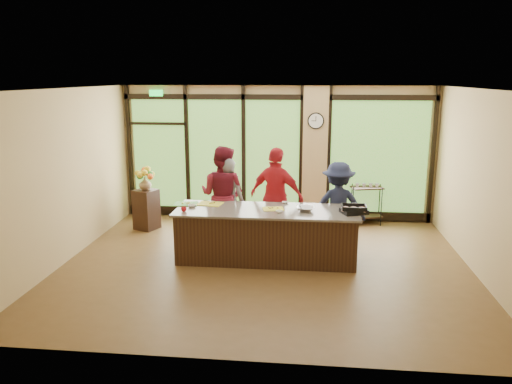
% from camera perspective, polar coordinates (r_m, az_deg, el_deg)
% --- Properties ---
extents(floor, '(7.00, 7.00, 0.00)m').
position_cam_1_polar(floor, '(8.74, 1.02, -8.35)').
color(floor, brown).
rests_on(floor, ground).
extents(ceiling, '(7.00, 7.00, 0.00)m').
position_cam_1_polar(ceiling, '(8.14, 1.11, 11.70)').
color(ceiling, white).
rests_on(ceiling, back_wall).
extents(back_wall, '(7.00, 0.00, 7.00)m').
position_cam_1_polar(back_wall, '(11.26, 2.40, 4.42)').
color(back_wall, tan).
rests_on(back_wall, floor).
extents(left_wall, '(0.00, 6.00, 6.00)m').
position_cam_1_polar(left_wall, '(9.29, -20.99, 1.69)').
color(left_wall, tan).
rests_on(left_wall, floor).
extents(right_wall, '(0.00, 6.00, 6.00)m').
position_cam_1_polar(right_wall, '(8.74, 24.57, 0.70)').
color(right_wall, tan).
rests_on(right_wall, floor).
extents(window_wall, '(6.90, 0.12, 3.00)m').
position_cam_1_polar(window_wall, '(11.22, 3.21, 3.84)').
color(window_wall, tan).
rests_on(window_wall, floor).
extents(island_base, '(3.10, 1.00, 0.88)m').
position_cam_1_polar(island_base, '(8.88, 1.21, -5.00)').
color(island_base, black).
rests_on(island_base, floor).
extents(countertop, '(3.20, 1.10, 0.04)m').
position_cam_1_polar(countertop, '(8.74, 1.22, -2.14)').
color(countertop, slate).
rests_on(countertop, island_base).
extents(wall_clock, '(0.36, 0.04, 0.36)m').
position_cam_1_polar(wall_clock, '(11.02, 6.85, 8.08)').
color(wall_clock, black).
rests_on(wall_clock, window_wall).
extents(cook_left, '(0.66, 0.48, 1.70)m').
position_cam_1_polar(cook_left, '(9.64, -3.19, -1.00)').
color(cook_left, slate).
rests_on(cook_left, floor).
extents(cook_midleft, '(1.10, 0.96, 1.91)m').
position_cam_1_polar(cook_midleft, '(9.65, -3.84, -0.36)').
color(cook_midleft, maroon).
rests_on(cook_midleft, floor).
extents(cook_midright, '(1.20, 0.87, 1.89)m').
position_cam_1_polar(cook_midright, '(9.56, 2.36, -0.53)').
color(cook_midright, '#B21B24').
rests_on(cook_midright, floor).
extents(cook_right, '(1.10, 0.68, 1.65)m').
position_cam_1_polar(cook_right, '(9.50, 9.33, -1.53)').
color(cook_right, '#191E38').
rests_on(cook_right, floor).
extents(roasting_pan, '(0.50, 0.45, 0.07)m').
position_cam_1_polar(roasting_pan, '(8.65, 11.13, -2.17)').
color(roasting_pan, black).
rests_on(roasting_pan, countertop).
extents(mixing_bowl, '(0.35, 0.35, 0.07)m').
position_cam_1_polar(mixing_bowl, '(8.68, 5.66, -1.94)').
color(mixing_bowl, silver).
rests_on(mixing_bowl, countertop).
extents(cutting_board_left, '(0.47, 0.37, 0.01)m').
position_cam_1_polar(cutting_board_left, '(9.18, -8.04, -1.35)').
color(cutting_board_left, '#4B9A38').
rests_on(cutting_board_left, countertop).
extents(cutting_board_center, '(0.48, 0.39, 0.01)m').
position_cam_1_polar(cutting_board_center, '(9.14, -5.28, -1.35)').
color(cutting_board_center, yellow).
rests_on(cutting_board_center, countertop).
extents(cutting_board_right, '(0.41, 0.34, 0.01)m').
position_cam_1_polar(cutting_board_right, '(8.76, 1.97, -1.93)').
color(cutting_board_right, yellow).
rests_on(cutting_board_right, countertop).
extents(prep_bowl_near, '(0.17, 0.17, 0.04)m').
position_cam_1_polar(prep_bowl_near, '(8.98, -7.35, -1.57)').
color(prep_bowl_near, silver).
rests_on(prep_bowl_near, countertop).
extents(prep_bowl_mid, '(0.15, 0.15, 0.04)m').
position_cam_1_polar(prep_bowl_mid, '(8.53, 2.66, -2.26)').
color(prep_bowl_mid, silver).
rests_on(prep_bowl_mid, countertop).
extents(prep_bowl_far, '(0.12, 0.12, 0.03)m').
position_cam_1_polar(prep_bowl_far, '(9.17, 3.38, -1.21)').
color(prep_bowl_far, silver).
rests_on(prep_bowl_far, countertop).
extents(red_ramekin, '(0.12, 0.12, 0.08)m').
position_cam_1_polar(red_ramekin, '(8.69, -8.25, -1.96)').
color(red_ramekin, '#A21019').
rests_on(red_ramekin, countertop).
extents(flower_stand, '(0.56, 0.56, 0.85)m').
position_cam_1_polar(flower_stand, '(10.89, -12.41, -1.95)').
color(flower_stand, black).
rests_on(flower_stand, floor).
extents(flower_vase, '(0.32, 0.32, 0.28)m').
position_cam_1_polar(flower_vase, '(10.76, -12.56, 0.96)').
color(flower_vase, olive).
rests_on(flower_vase, flower_stand).
extents(bar_cart, '(0.75, 0.54, 0.92)m').
position_cam_1_polar(bar_cart, '(11.25, 12.51, -0.82)').
color(bar_cart, black).
rests_on(bar_cart, floor).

